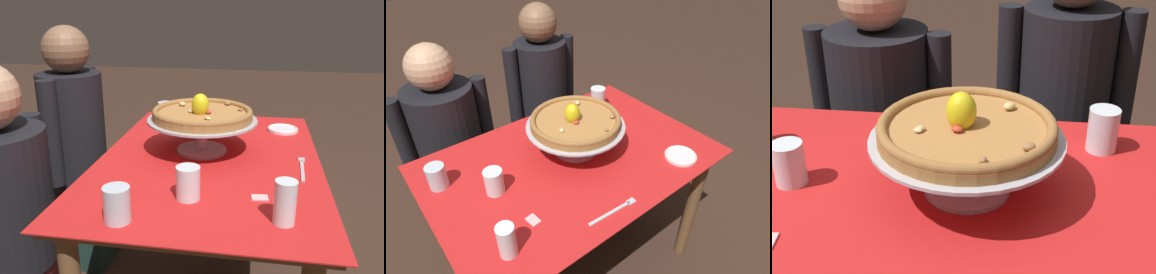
# 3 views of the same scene
# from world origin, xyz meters

# --- Properties ---
(dining_table) EXTENTS (1.23, 0.83, 0.75)m
(dining_table) POSITION_xyz_m (0.00, 0.00, 0.64)
(dining_table) COLOR brown
(dining_table) RESTS_ON ground
(pizza_stand) EXTENTS (0.43, 0.43, 0.14)m
(pizza_stand) POSITION_xyz_m (0.06, 0.04, 0.85)
(pizza_stand) COLOR #B7B7C1
(pizza_stand) RESTS_ON dining_table
(pizza) EXTENTS (0.39, 0.39, 0.10)m
(pizza) POSITION_xyz_m (0.06, 0.04, 0.91)
(pizza) COLOR #AD753D
(pizza) RESTS_ON pizza_stand
(water_glass_side_left) EXTENTS (0.07, 0.07, 0.10)m
(water_glass_side_left) POSITION_xyz_m (-0.35, 0.02, 0.80)
(water_glass_side_left) COLOR white
(water_glass_side_left) RESTS_ON dining_table
(water_glass_back_right) EXTENTS (0.08, 0.08, 0.11)m
(water_glass_back_right) POSITION_xyz_m (0.38, 0.26, 0.80)
(water_glass_back_right) COLOR white
(water_glass_back_right) RESTS_ON dining_table
(diner_left) EXTENTS (0.51, 0.37, 1.15)m
(diner_left) POSITION_xyz_m (-0.32, 0.69, 0.56)
(diner_left) COLOR maroon
(diner_left) RESTS_ON ground
(diner_right) EXTENTS (0.47, 0.33, 1.23)m
(diner_right) POSITION_xyz_m (0.32, 0.72, 0.58)
(diner_right) COLOR #1E3833
(diner_right) RESTS_ON ground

